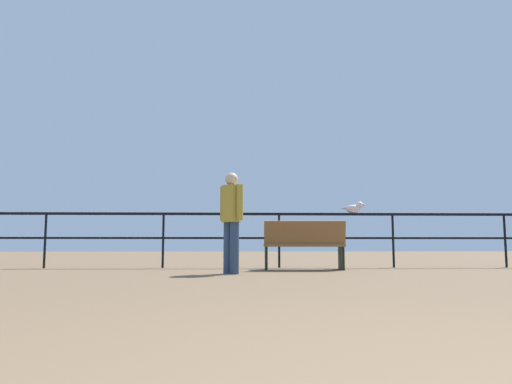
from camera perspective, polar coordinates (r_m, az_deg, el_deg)
pier_railing at (r=9.23m, az=2.77°, el=-4.17°), size 22.22×0.05×1.05m
bench_near_left at (r=8.43m, az=5.76°, el=-6.05°), size 1.42×0.65×0.85m
person_at_railing at (r=7.30m, az=-2.96°, el=-2.80°), size 0.36×0.40×1.54m
seagull_on_rail at (r=9.48m, az=11.65°, el=-1.88°), size 0.44×0.27×0.22m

